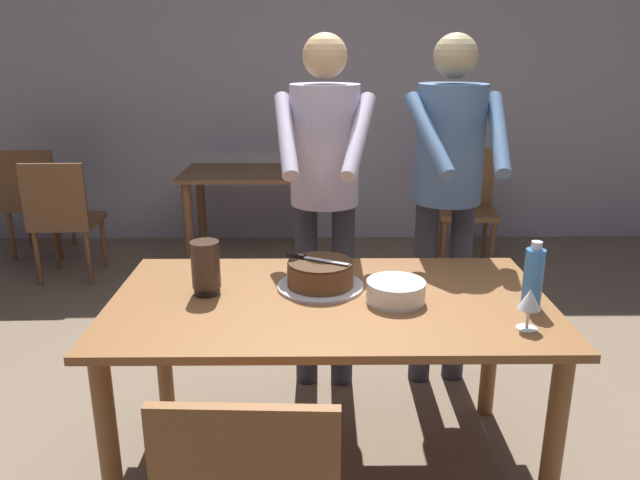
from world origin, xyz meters
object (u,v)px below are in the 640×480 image
(cake_knife, at_px, (304,257))
(background_chair_1, at_px, (466,202))
(background_table, at_px, (248,192))
(main_dining_table, at_px, (330,323))
(background_chair_0, at_px, (63,216))
(plate_stack, at_px, (396,291))
(wine_glass_near, at_px, (530,301))
(cake_on_platter, at_px, (320,275))
(hurricane_lamp, at_px, (206,267))
(person_cutting_cake, at_px, (325,178))
(water_bottle, at_px, (533,277))
(person_standing_beside, at_px, (448,176))
(background_chair_2, at_px, (35,198))

(cake_knife, relative_size, background_chair_1, 0.28)
(background_table, xyz_separation_m, background_chair_1, (1.72, -0.02, -0.09))
(background_table, bearing_deg, main_dining_table, -77.24)
(main_dining_table, xyz_separation_m, background_chair_0, (-1.87, 2.14, -0.15))
(cake_knife, distance_m, plate_stack, 0.39)
(main_dining_table, bearing_deg, wine_glass_near, -22.32)
(cake_on_platter, relative_size, hurricane_lamp, 1.62)
(wine_glass_near, xyz_separation_m, hurricane_lamp, (-1.13, 0.32, 0.00))
(person_cutting_cake, relative_size, background_chair_0, 1.91)
(wine_glass_near, height_order, water_bottle, water_bottle)
(main_dining_table, relative_size, plate_stack, 7.51)
(plate_stack, distance_m, background_chair_0, 3.05)
(wine_glass_near, height_order, background_table, wine_glass_near)
(cake_on_platter, distance_m, person_standing_beside, 0.89)
(background_table, bearing_deg, person_standing_beside, -58.06)
(person_cutting_cake, bearing_deg, plate_stack, -70.05)
(plate_stack, distance_m, person_standing_beside, 0.85)
(water_bottle, distance_m, background_chair_0, 3.45)
(background_table, bearing_deg, cake_on_platter, -77.46)
(wine_glass_near, bearing_deg, background_chair_0, 136.36)
(cake_on_platter, xyz_separation_m, person_cutting_cake, (0.03, 0.56, 0.27))
(hurricane_lamp, xyz_separation_m, background_chair_0, (-1.40, 2.09, -0.37))
(background_chair_2, bearing_deg, background_chair_1, -2.75)
(person_cutting_cake, height_order, background_chair_1, person_cutting_cake)
(plate_stack, xyz_separation_m, background_chair_0, (-2.12, 2.17, -0.30))
(water_bottle, bearing_deg, background_table, 116.42)
(background_table, bearing_deg, plate_stack, -72.33)
(background_chair_0, xyz_separation_m, background_chair_2, (-0.44, 0.55, 0.00))
(person_standing_beside, bearing_deg, background_chair_2, 145.41)
(main_dining_table, bearing_deg, person_standing_beside, 50.39)
(plate_stack, xyz_separation_m, background_chair_1, (0.90, 2.56, -0.30))
(cake_knife, xyz_separation_m, person_cutting_cake, (0.09, 0.53, 0.21))
(wine_glass_near, height_order, person_standing_beside, person_standing_beside)
(main_dining_table, height_order, background_chair_0, background_chair_0)
(cake_on_platter, relative_size, person_cutting_cake, 0.20)
(plate_stack, bearing_deg, water_bottle, -6.31)
(hurricane_lamp, height_order, background_chair_2, hurricane_lamp)
(plate_stack, height_order, background_chair_2, background_chair_2)
(water_bottle, bearing_deg, hurricane_lamp, 173.55)
(water_bottle, bearing_deg, wine_glass_near, -111.95)
(person_standing_beside, relative_size, background_table, 1.72)
(cake_on_platter, height_order, hurricane_lamp, hurricane_lamp)
(person_standing_beside, relative_size, background_chair_1, 1.91)
(person_standing_beside, height_order, background_table, person_standing_beside)
(background_chair_0, relative_size, background_chair_2, 1.00)
(cake_on_platter, relative_size, cake_knife, 1.36)
(wine_glass_near, distance_m, background_chair_1, 2.86)
(main_dining_table, distance_m, cake_knife, 0.28)
(cake_knife, distance_m, background_chair_1, 2.71)
(background_table, height_order, background_chair_2, background_chair_2)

